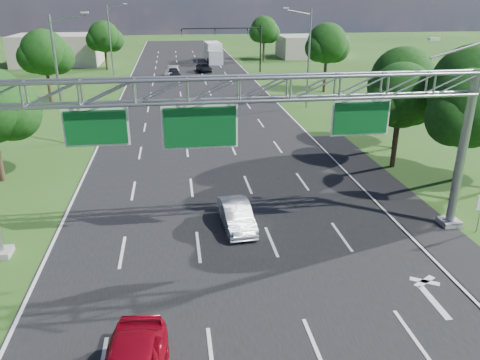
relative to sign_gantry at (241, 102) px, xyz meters
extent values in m
plane|color=#244916|center=(-0.33, 18.00, -6.89)|extent=(220.00, 220.00, 0.00)
cube|color=black|center=(-0.33, 18.00, -6.89)|extent=(18.00, 180.00, 0.02)
cube|color=black|center=(9.87, 2.00, -6.89)|extent=(3.00, 30.00, 0.02)
cube|color=gray|center=(11.17, 0.00, -6.74)|extent=(1.00, 1.00, 0.30)
cylinder|color=gray|center=(11.17, 0.00, -2.89)|extent=(0.44, 0.44, 8.00)
cube|color=gray|center=(-11.33, 0.00, -6.74)|extent=(1.00, 1.00, 0.30)
cylinder|color=gray|center=(9.97, 0.00, 2.11)|extent=(2.54, 0.12, 0.79)
cube|color=beige|center=(8.77, 0.00, 2.61)|extent=(0.50, 0.22, 0.12)
cube|color=white|center=(-6.33, -0.02, -0.89)|extent=(2.80, 0.05, 1.70)
cube|color=#094F1E|center=(-6.33, -0.08, -0.89)|extent=(2.62, 0.05, 1.52)
cube|color=white|center=(-1.83, -0.02, -1.04)|extent=(3.40, 0.05, 2.00)
cube|color=#094F1E|center=(-1.83, -0.08, -1.04)|extent=(3.22, 0.05, 1.82)
cube|color=white|center=(5.67, -0.02, -0.89)|extent=(2.80, 0.05, 1.70)
cube|color=#094F1E|center=(5.67, -0.08, -0.89)|extent=(2.62, 0.05, 1.52)
cylinder|color=gray|center=(12.07, -1.00, -5.89)|extent=(0.06, 0.06, 2.00)
cylinder|color=black|center=(10.67, 53.00, -3.39)|extent=(0.24, 0.24, 7.00)
cylinder|color=black|center=(4.67, 53.00, -0.29)|extent=(12.00, 0.18, 0.18)
imported|color=black|center=(-1.33, 53.00, -0.84)|extent=(0.18, 0.22, 1.10)
imported|color=black|center=(3.67, 53.00, -0.84)|extent=(0.18, 0.22, 1.10)
imported|color=black|center=(8.67, 53.00, -0.84)|extent=(0.18, 0.22, 1.10)
cylinder|color=gray|center=(-11.83, 18.00, -1.89)|extent=(0.20, 0.20, 10.00)
cylinder|color=gray|center=(-10.53, 18.00, 2.81)|extent=(2.78, 0.12, 0.60)
cube|color=beige|center=(-9.23, 18.00, 3.21)|extent=(0.55, 0.22, 0.12)
cylinder|color=gray|center=(-11.83, 53.00, -1.89)|extent=(0.20, 0.20, 10.00)
cylinder|color=gray|center=(-10.53, 53.00, 2.81)|extent=(2.78, 0.12, 0.60)
cube|color=beige|center=(-9.23, 53.00, 3.21)|extent=(0.55, 0.22, 0.12)
cylinder|color=gray|center=(11.17, 28.00, -1.89)|extent=(0.20, 0.20, 10.00)
cylinder|color=gray|center=(9.87, 28.00, 2.81)|extent=(2.78, 0.12, 0.60)
cube|color=beige|center=(8.57, 28.00, 3.21)|extent=(0.55, 0.22, 0.12)
cylinder|color=#2D2116|center=(13.17, 3.00, -5.02)|extent=(0.36, 0.36, 3.74)
sphere|color=black|center=(13.17, 3.00, -1.39)|extent=(4.40, 4.40, 4.40)
sphere|color=black|center=(12.18, 2.70, -1.83)|extent=(3.08, 3.08, 3.08)
cylinder|color=#2D2116|center=(15.17, 6.00, -4.80)|extent=(0.36, 0.36, 4.18)
sphere|color=black|center=(15.17, 6.00, -0.71)|extent=(5.00, 5.00, 5.00)
sphere|color=black|center=(14.04, 5.70, -1.21)|extent=(3.50, 3.50, 3.50)
cylinder|color=#2D2116|center=(12.17, 9.00, -5.24)|extent=(0.36, 0.36, 3.30)
sphere|color=black|center=(12.17, 9.00, -1.83)|extent=(4.40, 4.40, 4.40)
sphere|color=black|center=(13.27, 9.40, -2.38)|extent=(3.30, 3.30, 3.30)
sphere|color=black|center=(11.18, 8.70, -2.27)|extent=(3.08, 3.08, 3.08)
cylinder|color=#2D2116|center=(14.17, 13.00, -5.13)|extent=(0.36, 0.36, 3.52)
sphere|color=black|center=(14.17, 13.00, -1.45)|extent=(4.80, 4.80, 4.80)
sphere|color=black|center=(15.37, 13.40, -2.05)|extent=(3.60, 3.60, 3.60)
sphere|color=black|center=(13.09, 12.70, -1.93)|extent=(3.36, 3.36, 3.36)
sphere|color=black|center=(-13.13, 10.40, -2.49)|extent=(3.60, 3.60, 3.60)
cylinder|color=#2D2116|center=(-16.33, 33.00, -5.02)|extent=(0.36, 0.36, 3.74)
sphere|color=black|center=(-16.33, 33.00, -1.23)|extent=(4.80, 4.80, 4.80)
sphere|color=black|center=(-15.13, 33.40, -1.83)|extent=(3.60, 3.60, 3.60)
sphere|color=black|center=(-17.41, 32.70, -1.71)|extent=(3.36, 3.36, 3.36)
cylinder|color=#2D2116|center=(-13.33, 58.00, -5.24)|extent=(0.36, 0.36, 3.30)
sphere|color=black|center=(-13.33, 58.00, -1.67)|extent=(4.80, 4.80, 4.80)
sphere|color=black|center=(-12.13, 58.40, -2.27)|extent=(3.60, 3.60, 3.60)
sphere|color=black|center=(-14.41, 57.70, -2.15)|extent=(3.36, 3.36, 3.36)
cylinder|color=#2D2116|center=(15.67, 36.00, -4.91)|extent=(0.36, 0.36, 3.96)
sphere|color=black|center=(15.67, 36.00, -1.01)|extent=(4.80, 4.80, 4.80)
sphere|color=black|center=(16.87, 36.40, -1.61)|extent=(3.60, 3.60, 3.60)
sphere|color=black|center=(14.59, 35.70, -1.49)|extent=(3.36, 3.36, 3.36)
cylinder|color=#2D2116|center=(13.67, 66.00, -5.13)|extent=(0.36, 0.36, 3.52)
sphere|color=black|center=(13.67, 66.00, -1.45)|extent=(4.80, 4.80, 4.80)
sphere|color=black|center=(14.87, 66.40, -2.05)|extent=(3.60, 3.60, 3.60)
sphere|color=black|center=(12.59, 65.70, -1.93)|extent=(3.36, 3.36, 3.36)
cube|color=#A99E8E|center=(-22.33, 66.00, -4.39)|extent=(14.00, 10.00, 5.00)
cube|color=#A99E8E|center=(23.67, 70.00, -4.89)|extent=(12.00, 9.00, 4.00)
imported|color=silver|center=(-0.02, 1.32, -6.22)|extent=(1.69, 4.15, 1.34)
imported|color=silver|center=(-3.03, 49.97, -6.18)|extent=(2.51, 5.11, 1.43)
imported|color=black|center=(1.95, 54.28, -6.27)|extent=(2.34, 4.62, 1.25)
imported|color=black|center=(-2.83, 49.33, -6.16)|extent=(2.28, 4.49, 1.47)
cube|color=white|center=(4.46, 66.65, -5.14)|extent=(2.91, 6.50, 3.18)
cube|color=silver|center=(4.46, 62.20, -5.73)|extent=(2.57, 2.47, 2.33)
cylinder|color=black|center=(3.29, 62.41, -6.36)|extent=(0.37, 1.06, 1.06)
cylinder|color=black|center=(5.62, 62.41, -6.36)|extent=(0.37, 1.06, 1.06)
cylinder|color=black|center=(3.29, 68.77, -6.36)|extent=(0.37, 1.06, 1.06)
cylinder|color=black|center=(5.62, 68.77, -6.36)|extent=(0.37, 1.06, 1.06)
camera|label=1|loc=(-2.91, -20.37, 4.48)|focal=35.00mm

